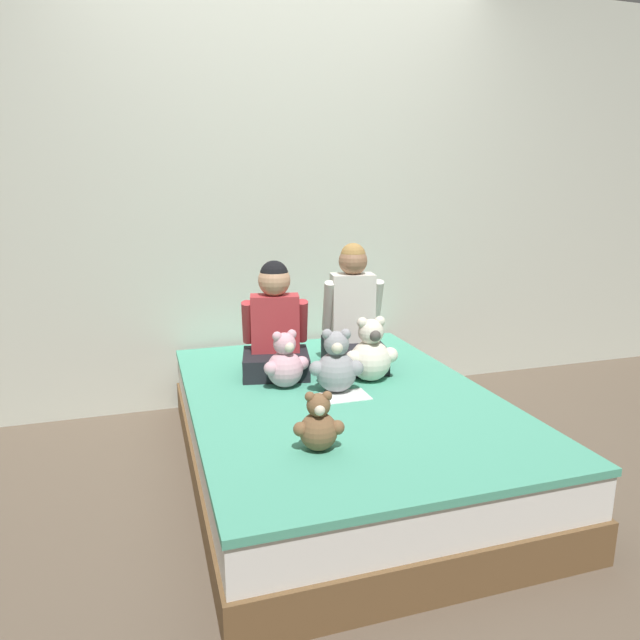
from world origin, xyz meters
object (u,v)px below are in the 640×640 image
Objects in this scene: teddy_bear_between_children at (336,366)px; teddy_bear_at_foot_of_bed at (319,425)px; teddy_bear_held_by_right_child at (371,354)px; sign_card at (346,396)px; child_on_right at (353,320)px; teddy_bear_held_by_left_child at (285,363)px; bed at (340,432)px; child_on_left at (275,328)px.

teddy_bear_at_foot_of_bed is (-0.26, -0.55, -0.03)m from teddy_bear_between_children.
teddy_bear_held_by_right_child is 1.53× the size of sign_card.
child_on_right reaches higher than teddy_bear_between_children.
teddy_bear_held_by_left_child is 0.69m from teddy_bear_at_foot_of_bed.
child_on_right is at bearing 90.14° from teddy_bear_held_by_right_child.
bed is at bearing 106.91° from sign_card.
teddy_bear_held_by_left_child is 0.33m from sign_card.
teddy_bear_at_foot_of_bed reaches higher than bed.
child_on_right reaches higher than teddy_bear_held_by_right_child.
sign_card is at bearing -73.09° from bed.
teddy_bear_held_by_right_child is (-0.01, -0.26, -0.11)m from child_on_right.
child_on_left is 0.50m from teddy_bear_held_by_right_child.
bed is at bearing -108.52° from child_on_right.
teddy_bear_held_by_left_child is at bearing 176.42° from teddy_bear_held_by_right_child.
child_on_right is 2.91× the size of teddy_bear_at_foot_of_bed.
child_on_left reaches higher than teddy_bear_held_by_left_child.
bed is 0.41m from teddy_bear_held_by_right_child.
teddy_bear_between_children is 1.35× the size of teddy_bear_at_foot_of_bed.
teddy_bear_held_by_left_child is at bearing 96.84° from teddy_bear_at_foot_of_bed.
child_on_left is 0.25m from teddy_bear_held_by_left_child.
sign_card is at bearing -105.30° from child_on_right.
teddy_bear_held_by_right_child is at bearing 64.78° from teddy_bear_at_foot_of_bed.
teddy_bear_between_children is 0.61m from teddy_bear_at_foot_of_bed.
teddy_bear_held_by_right_child reaches higher than teddy_bear_held_by_left_child.
child_on_right is 3.10× the size of sign_card.
teddy_bear_held_by_right_child is at bearing -20.02° from child_on_left.
bed is 0.32m from teddy_bear_between_children.
sign_card is (0.23, -0.43, -0.24)m from child_on_left.
teddy_bear_held_by_right_child is at bearing 42.24° from sign_card.
bed is 0.41m from teddy_bear_held_by_left_child.
sign_card is at bearing -55.54° from teddy_bear_held_by_left_child.
sign_card is at bearing -136.52° from teddy_bear_held_by_right_child.
child_on_left is at bearing 97.45° from teddy_bear_at_foot_of_bed.
child_on_right is (0.42, 0.00, 0.01)m from child_on_left.
teddy_bear_held_by_right_child is 0.29m from sign_card.
teddy_bear_held_by_left_child is at bearing -79.76° from child_on_left.
child_on_left is at bearing 149.66° from teddy_bear_held_by_right_child.
teddy_bear_held_by_right_child is at bearing 40.37° from teddy_bear_between_children.
child_on_right reaches higher than sign_card.
teddy_bear_held_by_right_child is (0.20, 0.14, 0.32)m from bed.
child_on_right is 2.35× the size of teddy_bear_held_by_left_child.
child_on_left is at bearing 75.63° from teddy_bear_held_by_left_child.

